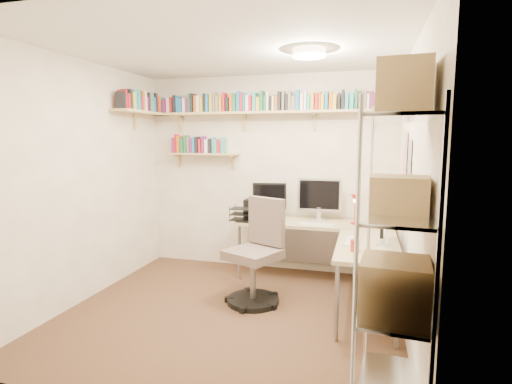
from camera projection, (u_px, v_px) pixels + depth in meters
ground at (231, 313)px, 3.91m from camera, size 3.20×3.20×0.00m
room_shell at (230, 155)px, 3.71m from camera, size 3.24×3.04×2.52m
wall_shelves at (230, 112)px, 5.00m from camera, size 3.12×1.09×0.80m
corner_desk at (315, 227)px, 4.54m from camera, size 1.89×1.80×1.23m
office_chair at (257, 259)px, 4.14m from camera, size 0.64×0.64×1.08m
wire_rack at (398, 225)px, 2.32m from camera, size 0.47×0.86×2.13m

